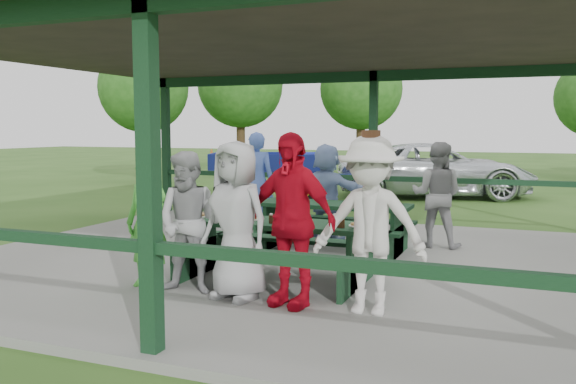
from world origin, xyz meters
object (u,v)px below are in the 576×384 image
at_px(farm_trailer, 270,176).
at_px(contestant_grey_mid, 236,220).
at_px(contestant_red, 291,220).
at_px(contestant_green, 148,223).
at_px(contestant_white_fedora, 370,225).
at_px(picnic_table_far, 333,221).
at_px(spectator_blue, 257,182).
at_px(spectator_grey, 437,195).
at_px(contestant_grey_left, 190,223).
at_px(spectator_lblue, 327,192).
at_px(picnic_table_near, 275,243).
at_px(pickup_truck, 435,170).

bearing_deg(farm_trailer, contestant_grey_mid, -87.22).
xyz_separation_m(contestant_grey_mid, contestant_red, (0.66, -0.03, 0.05)).
relative_size(contestant_red, farm_trailer, 0.45).
relative_size(contestant_green, contestant_white_fedora, 0.82).
xyz_separation_m(picnic_table_far, contestant_green, (-1.41, -2.80, 0.30)).
distance_m(contestant_green, spectator_blue, 4.14).
xyz_separation_m(spectator_grey, farm_trailer, (-5.11, 5.05, -0.23)).
bearing_deg(contestant_green, picnic_table_far, 57.60).
distance_m(contestant_grey_left, spectator_lblue, 3.86).
xyz_separation_m(picnic_table_near, spectator_lblue, (-0.31, 2.97, 0.35)).
height_order(contestant_red, pickup_truck, contestant_red).
distance_m(contestant_red, spectator_grey, 3.99).
xyz_separation_m(spectator_lblue, farm_trailer, (-3.27, 5.05, -0.20)).
height_order(contestant_green, contestant_grey_mid, contestant_grey_mid).
xyz_separation_m(contestant_red, pickup_truck, (-0.27, 12.00, -0.25)).
xyz_separation_m(picnic_table_far, contestant_red, (0.45, -2.89, 0.46)).
height_order(picnic_table_near, spectator_blue, spectator_blue).
relative_size(contestant_white_fedora, pickup_truck, 0.33).
xyz_separation_m(contestant_grey_mid, spectator_lblue, (-0.22, 3.84, -0.06)).
height_order(picnic_table_near, contestant_green, contestant_green).
relative_size(pickup_truck, farm_trailer, 1.37).
xyz_separation_m(contestant_white_fedora, spectator_grey, (0.12, 3.82, -0.07)).
height_order(contestant_grey_mid, pickup_truck, contestant_grey_mid).
distance_m(contestant_green, contestant_grey_mid, 1.21).
relative_size(contestant_grey_mid, contestant_white_fedora, 0.94).
bearing_deg(spectator_grey, picnic_table_far, 36.79).
distance_m(contestant_grey_left, pickup_truck, 12.01).
bearing_deg(spectator_blue, contestant_green, 85.39).
height_order(contestant_grey_left, spectator_lblue, same).
bearing_deg(contestant_green, contestant_grey_left, -12.25).
distance_m(contestant_grey_left, contestant_grey_mid, 0.60).
xyz_separation_m(picnic_table_near, contestant_grey_mid, (-0.09, -0.87, 0.41)).
relative_size(picnic_table_far, contestant_green, 1.53).
bearing_deg(contestant_grey_mid, contestant_red, 10.43).
height_order(picnic_table_near, farm_trailer, farm_trailer).
height_order(picnic_table_near, contestant_grey_left, contestant_grey_left).
relative_size(contestant_green, spectator_grey, 0.92).
xyz_separation_m(contestant_white_fedora, spectator_blue, (-3.19, 4.16, 0.00)).
relative_size(picnic_table_far, farm_trailer, 0.57).
distance_m(contestant_grey_mid, spectator_grey, 4.17).
xyz_separation_m(contestant_grey_left, spectator_grey, (2.22, 3.84, 0.02)).
bearing_deg(spectator_grey, farm_trailer, -42.44).
relative_size(contestant_green, pickup_truck, 0.27).
bearing_deg(farm_trailer, contestant_red, -83.71).
relative_size(picnic_table_near, spectator_grey, 1.46).
distance_m(contestant_grey_mid, spectator_lblue, 3.85).
distance_m(picnic_table_near, contestant_green, 1.55).
bearing_deg(contestant_red, contestant_grey_mid, -168.96).
xyz_separation_m(contestant_green, contestant_grey_mid, (1.20, -0.07, 0.11)).
distance_m(picnic_table_far, spectator_grey, 1.76).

